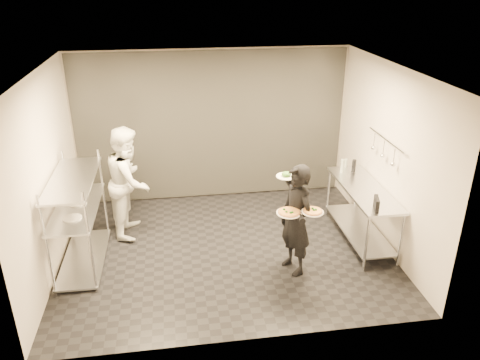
{
  "coord_description": "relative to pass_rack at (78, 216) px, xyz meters",
  "views": [
    {
      "loc": [
        -0.71,
        -6.24,
        4.0
      ],
      "look_at": [
        0.25,
        0.18,
        1.1
      ],
      "focal_mm": 35.0,
      "sensor_mm": 36.0,
      "label": 1
    }
  ],
  "objects": [
    {
      "name": "pizza_plate_near",
      "position": [
        2.91,
        -0.85,
        0.28
      ],
      "size": [
        0.34,
        0.34,
        0.05
      ],
      "color": "silver",
      "rests_on": "waiter"
    },
    {
      "name": "bottle_clear",
      "position": [
        4.32,
        0.8,
        0.24
      ],
      "size": [
        0.05,
        0.05,
        0.17
      ],
      "primitive_type": "cylinder",
      "color": "gray",
      "rests_on": "prep_counter"
    },
    {
      "name": "pizza_plate_far",
      "position": [
        3.22,
        -0.92,
        0.31
      ],
      "size": [
        0.3,
        0.3,
        0.05
      ],
      "color": "silver",
      "rests_on": "waiter"
    },
    {
      "name": "prep_counter",
      "position": [
        4.33,
        0.0,
        -0.14
      ],
      "size": [
        0.6,
        1.8,
        0.92
      ],
      "color": "silver",
      "rests_on": "ground"
    },
    {
      "name": "salad_plate",
      "position": [
        2.97,
        -0.39,
        0.62
      ],
      "size": [
        0.28,
        0.28,
        0.07
      ],
      "color": "silver",
      "rests_on": "waiter"
    },
    {
      "name": "waiter",
      "position": [
        3.07,
        -0.68,
        0.05
      ],
      "size": [
        0.58,
        0.7,
        1.63
      ],
      "primitive_type": "imported",
      "rotation": [
        0.0,
        0.0,
        -1.2
      ],
      "color": "black",
      "rests_on": "ground"
    },
    {
      "name": "bottle_dark",
      "position": [
        4.39,
        0.62,
        0.26
      ],
      "size": [
        0.06,
        0.06,
        0.22
      ],
      "primitive_type": "cylinder",
      "color": "black",
      "rests_on": "prep_counter"
    },
    {
      "name": "pass_rack",
      "position": [
        0.0,
        0.0,
        0.0
      ],
      "size": [
        0.6,
        1.6,
        1.5
      ],
      "color": "silver",
      "rests_on": "ground"
    },
    {
      "name": "pos_monitor",
      "position": [
        4.21,
        -0.72,
        0.24
      ],
      "size": [
        0.12,
        0.26,
        0.18
      ],
      "primitive_type": "cube",
      "rotation": [
        0.0,
        0.0,
        -0.29
      ],
      "color": "black",
      "rests_on": "prep_counter"
    },
    {
      "name": "utensil_rail",
      "position": [
        4.58,
        0.0,
        0.78
      ],
      "size": [
        0.07,
        1.2,
        0.31
      ],
      "color": "silver",
      "rests_on": "room_shell"
    },
    {
      "name": "bottle_green",
      "position": [
        4.2,
        0.66,
        0.26
      ],
      "size": [
        0.06,
        0.06,
        0.23
      ],
      "primitive_type": "cylinder",
      "color": "gray",
      "rests_on": "prep_counter"
    },
    {
      "name": "room_shell",
      "position": [
        2.15,
        1.18,
        0.63
      ],
      "size": [
        5.0,
        4.0,
        2.8
      ],
      "color": "black",
      "rests_on": "ground"
    },
    {
      "name": "chef",
      "position": [
        0.69,
        0.82,
        0.14
      ],
      "size": [
        0.79,
        0.96,
        1.82
      ],
      "primitive_type": "imported",
      "rotation": [
        0.0,
        0.0,
        1.45
      ],
      "color": "white",
      "rests_on": "ground"
    }
  ]
}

